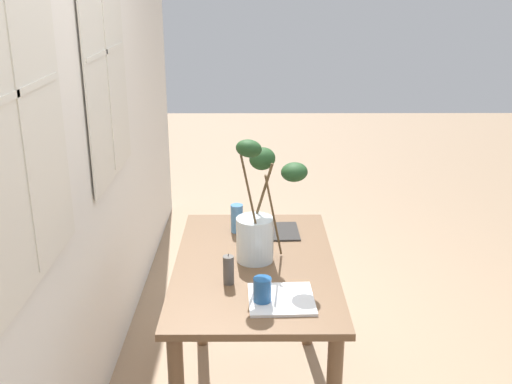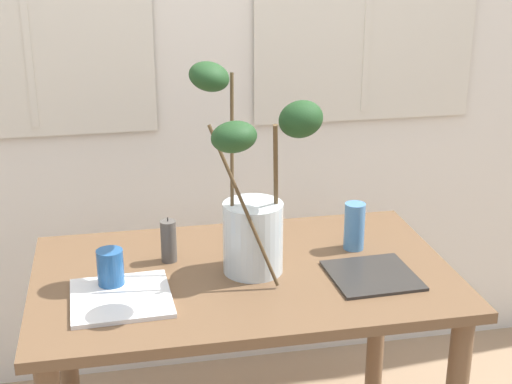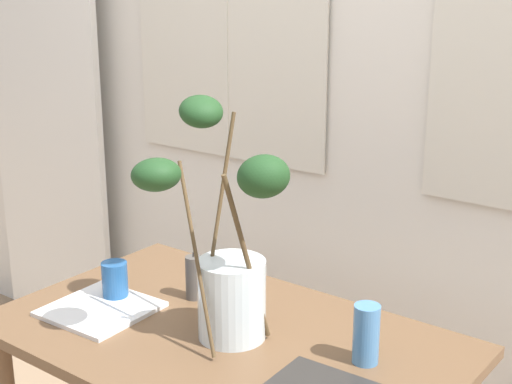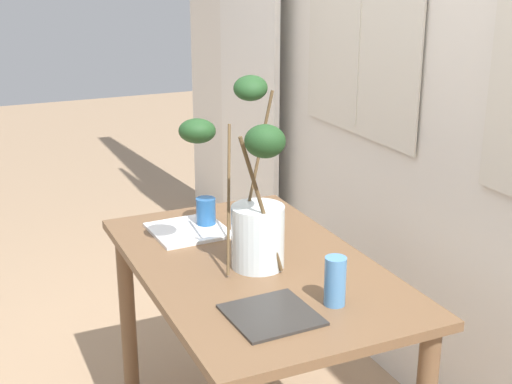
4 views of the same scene
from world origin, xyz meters
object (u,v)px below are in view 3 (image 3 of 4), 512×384
(drinking_glass_blue_left, at_px, (115,281))
(drinking_glass_blue_right, at_px, (366,334))
(plate_square_left, at_px, (101,309))
(pillar_candle, at_px, (194,278))
(vase_with_branches, at_px, (227,262))
(dining_table, at_px, (225,379))

(drinking_glass_blue_left, height_order, drinking_glass_blue_right, drinking_glass_blue_right)
(drinking_glass_blue_right, distance_m, plate_square_left, 0.73)
(plate_square_left, height_order, pillar_candle, pillar_candle)
(vase_with_branches, xyz_separation_m, drinking_glass_blue_left, (-0.40, -0.01, -0.15))
(dining_table, distance_m, plate_square_left, 0.39)
(plate_square_left, distance_m, pillar_candle, 0.27)
(vase_with_branches, xyz_separation_m, plate_square_left, (-0.37, -0.09, -0.20))
(dining_table, xyz_separation_m, pillar_candle, (-0.20, 0.11, 0.19))
(vase_with_branches, height_order, drinking_glass_blue_right, vase_with_branches)
(dining_table, xyz_separation_m, drinking_glass_blue_right, (0.36, 0.09, 0.20))
(vase_with_branches, bearing_deg, pillar_candle, 150.60)
(dining_table, relative_size, pillar_candle, 8.65)
(drinking_glass_blue_left, distance_m, plate_square_left, 0.09)
(vase_with_branches, height_order, drinking_glass_blue_left, vase_with_branches)
(dining_table, relative_size, drinking_glass_blue_right, 8.18)
(dining_table, bearing_deg, pillar_candle, 150.98)
(drinking_glass_blue_right, relative_size, plate_square_left, 0.56)
(vase_with_branches, height_order, pillar_candle, vase_with_branches)
(vase_with_branches, bearing_deg, drinking_glass_blue_right, 18.07)
(vase_with_branches, bearing_deg, plate_square_left, -166.85)
(dining_table, relative_size, vase_with_branches, 1.94)
(vase_with_branches, relative_size, pillar_candle, 4.46)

